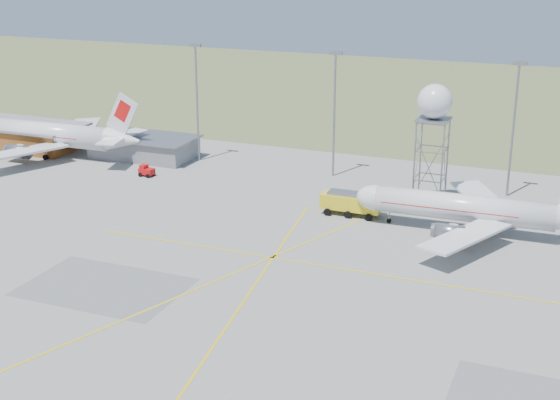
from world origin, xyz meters
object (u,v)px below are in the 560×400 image
at_px(airliner_far, 47,134).
at_px(airliner_main, 468,209).
at_px(radar_tower, 432,139).
at_px(baggage_tug, 147,172).
at_px(fire_truck, 353,204).

bearing_deg(airliner_far, airliner_main, 170.44).
xyz_separation_m(airliner_main, radar_tower, (-7.04, 9.16, 6.75)).
distance_m(radar_tower, baggage_tug, 47.32).
bearing_deg(airliner_main, fire_truck, -4.78).
relative_size(radar_tower, fire_truck, 2.10).
xyz_separation_m(airliner_far, baggage_tug, (23.46, -4.71, -3.13)).
xyz_separation_m(airliner_far, fire_truck, (60.71, -10.15, -2.20)).
height_order(airliner_main, airliner_far, airliner_far).
xyz_separation_m(airliner_far, radar_tower, (69.75, -1.79, 6.25)).
relative_size(airliner_main, airliner_far, 0.87).
height_order(airliner_far, radar_tower, radar_tower).
height_order(radar_tower, baggage_tug, radar_tower).
distance_m(radar_tower, fire_truck, 14.94).
distance_m(airliner_far, fire_truck, 61.59).
xyz_separation_m(airliner_main, fire_truck, (-16.08, 0.79, -1.70)).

